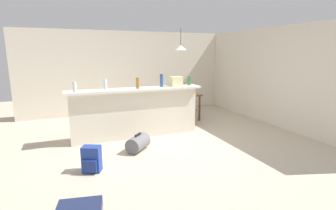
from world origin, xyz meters
TOP-DOWN VIEW (x-y plane):
  - ground_plane at (0.00, 0.00)m, footprint 13.00×13.00m
  - wall_back at (0.00, 3.05)m, footprint 6.60×0.10m
  - wall_right at (3.05, 0.30)m, footprint 0.10×6.00m
  - partition_half_wall at (-0.53, 0.53)m, footprint 2.80×0.20m
  - bar_countertop at (-0.53, 0.53)m, footprint 2.96×0.40m
  - bottle_white at (-1.78, 0.49)m, footprint 0.07×0.07m
  - bottle_clear at (-1.17, 0.59)m, footprint 0.07×0.07m
  - bottle_amber at (-0.51, 0.46)m, footprint 0.07×0.07m
  - bottle_blue at (0.07, 0.56)m, footprint 0.07×0.07m
  - bottle_green at (0.77, 0.58)m, footprint 0.07×0.07m
  - grocery_bag at (0.42, 0.53)m, footprint 0.26×0.18m
  - dining_table at (0.95, 1.60)m, footprint 1.10×0.80m
  - dining_chair_near_partition at (0.87, 1.05)m, footprint 0.46×0.46m
  - dining_chair_far_side at (0.98, 2.15)m, footprint 0.46×0.46m
  - pendant_lamp at (1.04, 1.67)m, footprint 0.34×0.34m
  - duffel_bag_grey at (-0.73, -0.26)m, footprint 0.55×0.55m
  - backpack_blue at (-1.65, -0.84)m, footprint 0.33×0.31m

SIDE VIEW (x-z plane):
  - ground_plane at x=0.00m, z-range -0.05..0.00m
  - duffel_bag_grey at x=-0.73m, z-range -0.02..0.32m
  - backpack_blue at x=-1.65m, z-range -0.01..0.41m
  - dining_chair_near_partition at x=0.87m, z-range 0.05..0.98m
  - dining_chair_far_side at x=0.98m, z-range 0.05..0.98m
  - partition_half_wall at x=-0.53m, z-range 0.00..1.05m
  - dining_table at x=0.95m, z-range 0.28..1.02m
  - bar_countertop at x=-0.53m, z-range 1.05..1.10m
  - bottle_white at x=-1.78m, z-range 1.10..1.31m
  - bottle_clear at x=-1.17m, z-range 1.10..1.31m
  - bottle_green at x=0.77m, z-range 1.10..1.32m
  - grocery_bag at x=0.42m, z-range 1.10..1.32m
  - bottle_amber at x=-0.51m, z-range 1.10..1.34m
  - bottle_blue at x=0.07m, z-range 1.10..1.39m
  - wall_back at x=0.00m, z-range 0.00..2.50m
  - wall_right at x=3.05m, z-range 0.00..2.50m
  - pendant_lamp at x=1.04m, z-range 1.68..2.30m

